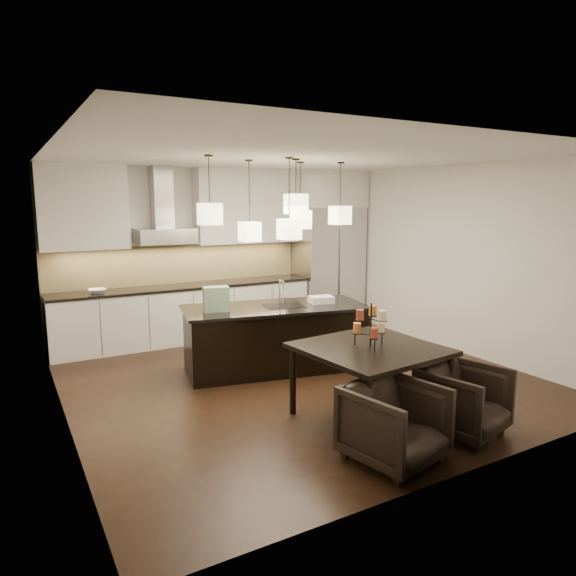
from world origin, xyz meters
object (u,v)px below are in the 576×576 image
dining_table (369,383)px  armchair_left (394,424)px  island_body (275,339)px  armchair_right (464,400)px  refrigerator (328,266)px

dining_table → armchair_left: bearing=-120.1°
island_body → armchair_right: island_body is taller
armchair_left → armchair_right: (0.96, 0.10, -0.01)m
refrigerator → armchair_right: size_ratio=2.89×
refrigerator → armchair_right: 4.87m
refrigerator → armchair_right: (-1.49, -4.58, -0.74)m
armchair_right → armchair_left: bearing=171.4°
dining_table → armchair_left: (-0.37, -0.82, -0.04)m
dining_table → island_body: bearing=86.6°
refrigerator → armchair_left: refrigerator is taller
island_body → refrigerator: bearing=53.4°
island_body → armchair_right: (0.67, -2.66, -0.08)m
island_body → armchair_right: bearing=-64.3°
refrigerator → dining_table: 4.43m
island_body → armchair_right: size_ratio=3.17×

